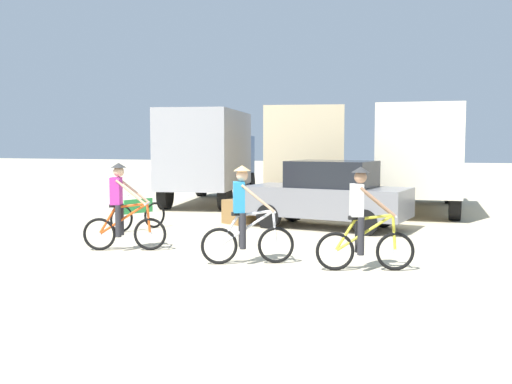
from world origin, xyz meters
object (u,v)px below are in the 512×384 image
(box_truck_cream_rv, at_px, (420,154))
(cyclist_near_camera, at_px, (362,223))
(box_truck_grey_hauler, at_px, (210,152))
(cyclist_cowboy_hat, at_px, (244,218))
(bicycle_spare, at_px, (138,215))
(cyclist_orange_shirt, at_px, (121,210))
(sedan_parked, at_px, (328,194))
(box_truck_tan_camper, at_px, (309,153))
(supply_crate, at_px, (241,212))

(box_truck_cream_rv, height_order, cyclist_near_camera, box_truck_cream_rv)
(box_truck_grey_hauler, xyz_separation_m, cyclist_cowboy_hat, (4.79, -10.15, -1.03))
(cyclist_cowboy_hat, bearing_deg, bicycle_spare, 141.10)
(cyclist_cowboy_hat, distance_m, bicycle_spare, 5.09)
(cyclist_orange_shirt, bearing_deg, cyclist_near_camera, -5.25)
(box_truck_cream_rv, relative_size, sedan_parked, 1.53)
(box_truck_cream_rv, height_order, sedan_parked, box_truck_cream_rv)
(box_truck_grey_hauler, height_order, cyclist_orange_shirt, box_truck_grey_hauler)
(sedan_parked, distance_m, cyclist_near_camera, 5.24)
(box_truck_tan_camper, bearing_deg, box_truck_cream_rv, -4.17)
(box_truck_tan_camper, height_order, cyclist_cowboy_hat, box_truck_tan_camper)
(cyclist_cowboy_hat, bearing_deg, box_truck_tan_camper, 95.90)
(sedan_parked, bearing_deg, cyclist_cowboy_hat, -96.64)
(sedan_parked, height_order, cyclist_near_camera, cyclist_near_camera)
(sedan_parked, bearing_deg, bicycle_spare, -157.38)
(sedan_parked, bearing_deg, box_truck_cream_rv, 66.19)
(box_truck_tan_camper, distance_m, supply_crate, 5.27)
(box_truck_cream_rv, xyz_separation_m, supply_crate, (-4.59, -4.70, -1.54))
(sedan_parked, bearing_deg, cyclist_orange_shirt, -127.26)
(box_truck_cream_rv, height_order, cyclist_cowboy_hat, box_truck_cream_rv)
(box_truck_grey_hauler, xyz_separation_m, box_truck_tan_camper, (3.74, 0.00, 0.00))
(cyclist_near_camera, distance_m, supply_crate, 6.52)
(box_truck_cream_rv, distance_m, cyclist_near_camera, 9.88)
(box_truck_cream_rv, xyz_separation_m, cyclist_near_camera, (-0.57, -9.81, -1.03))
(box_truck_tan_camper, height_order, supply_crate, box_truck_tan_camper)
(bicycle_spare, bearing_deg, box_truck_tan_camper, 67.46)
(box_truck_tan_camper, xyz_separation_m, cyclist_orange_shirt, (-1.82, -9.63, -1.03))
(cyclist_orange_shirt, bearing_deg, sedan_parked, 52.74)
(supply_crate, bearing_deg, sedan_parked, -2.57)
(supply_crate, bearing_deg, cyclist_orange_shirt, -102.00)
(cyclist_orange_shirt, relative_size, cyclist_cowboy_hat, 1.00)
(sedan_parked, bearing_deg, box_truck_tan_camper, 107.87)
(cyclist_near_camera, bearing_deg, box_truck_tan_camper, 107.54)
(box_truck_grey_hauler, relative_size, box_truck_cream_rv, 1.03)
(cyclist_cowboy_hat, xyz_separation_m, bicycle_spare, (-3.94, 3.18, -0.45))
(sedan_parked, xyz_separation_m, cyclist_orange_shirt, (-3.46, -4.54, -0.04))
(bicycle_spare, bearing_deg, cyclist_orange_shirt, -67.93)
(box_truck_tan_camper, xyz_separation_m, box_truck_cream_rv, (3.76, -0.27, 0.00))
(cyclist_near_camera, bearing_deg, box_truck_grey_hauler, 124.49)
(box_truck_tan_camper, bearing_deg, sedan_parked, -72.13)
(box_truck_cream_rv, distance_m, cyclist_cowboy_hat, 10.30)
(box_truck_grey_hauler, distance_m, sedan_parked, 7.47)
(box_truck_grey_hauler, height_order, cyclist_near_camera, box_truck_grey_hauler)
(bicycle_spare, bearing_deg, box_truck_grey_hauler, 96.92)
(box_truck_grey_hauler, bearing_deg, box_truck_cream_rv, -2.06)
(cyclist_orange_shirt, distance_m, bicycle_spare, 2.90)
(box_truck_tan_camper, height_order, cyclist_orange_shirt, box_truck_tan_camper)
(box_truck_tan_camper, xyz_separation_m, supply_crate, (-0.83, -4.97, -1.54))
(box_truck_grey_hauler, xyz_separation_m, cyclist_near_camera, (6.93, -10.08, -1.03))
(sedan_parked, bearing_deg, cyclist_near_camera, -72.80)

